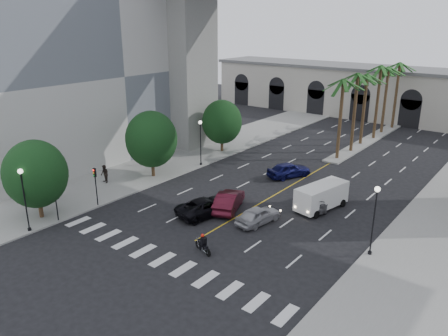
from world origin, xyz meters
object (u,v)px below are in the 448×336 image
at_px(traffic_signal_far, 95,180).
at_px(pedestrian_a, 56,190).
at_px(lamp_post_left_far, 201,139).
at_px(traffic_signal_near, 55,194).
at_px(lamp_post_left_near, 24,195).
at_px(car_c, 206,207).
at_px(car_d, 319,197).
at_px(cargo_van, 321,196).
at_px(motorcycle_rider, 203,244).
at_px(pedestrian_b, 105,174).
at_px(car_a, 258,215).
at_px(car_b, 229,201).
at_px(car_e, 289,170).
at_px(lamp_post_right, 374,215).

height_order(traffic_signal_far, pedestrian_a, traffic_signal_far).
xyz_separation_m(lamp_post_left_far, traffic_signal_near, (0.10, -18.50, -0.71)).
xyz_separation_m(lamp_post_left_near, car_c, (9.03, 11.17, -2.47)).
height_order(traffic_signal_near, pedestrian_a, traffic_signal_near).
relative_size(traffic_signal_far, car_d, 0.67).
relative_size(lamp_post_left_near, traffic_signal_near, 1.47).
bearing_deg(cargo_van, motorcycle_rider, -93.29).
bearing_deg(pedestrian_b, car_a, 24.90).
bearing_deg(pedestrian_a, car_b, 10.28).
bearing_deg(car_e, cargo_van, 163.98).
bearing_deg(lamp_post_left_near, pedestrian_b, 110.71).
height_order(traffic_signal_far, cargo_van, traffic_signal_far).
distance_m(traffic_signal_far, car_b, 12.02).
height_order(traffic_signal_near, pedestrian_b, traffic_signal_near).
xyz_separation_m(lamp_post_left_near, traffic_signal_near, (0.10, 2.50, -0.71)).
distance_m(car_d, cargo_van, 1.00).
distance_m(motorcycle_rider, car_a, 6.48).
relative_size(car_b, car_c, 0.94).
distance_m(lamp_post_left_far, motorcycle_rider, 19.99).
bearing_deg(motorcycle_rider, pedestrian_b, -175.65).
height_order(lamp_post_left_far, pedestrian_a, lamp_post_left_far).
distance_m(cargo_van, pedestrian_a, 24.40).
height_order(car_d, pedestrian_a, pedestrian_a).
xyz_separation_m(car_b, cargo_van, (6.45, 5.07, 0.43)).
relative_size(car_b, car_d, 0.94).
height_order(lamp_post_left_near, traffic_signal_far, lamp_post_left_near).
relative_size(lamp_post_left_far, car_d, 0.98).
relative_size(car_c, car_e, 1.13).
distance_m(motorcycle_rider, pedestrian_a, 17.19).
relative_size(car_d, car_e, 1.13).
height_order(lamp_post_left_far, car_d, lamp_post_left_far).
bearing_deg(traffic_signal_near, car_b, 47.68).
bearing_deg(car_c, car_b, -98.00).
height_order(cargo_van, pedestrian_b, cargo_van).
distance_m(traffic_signal_near, cargo_van, 22.73).
height_order(lamp_post_left_near, car_a, lamp_post_left_near).
bearing_deg(lamp_post_left_far, car_e, 16.53).
relative_size(traffic_signal_far, car_a, 0.86).
bearing_deg(traffic_signal_far, lamp_post_right, 15.98).
bearing_deg(car_b, pedestrian_b, -11.12).
bearing_deg(motorcycle_rider, car_e, 118.89).
distance_m(lamp_post_left_near, traffic_signal_near, 2.60).
bearing_deg(lamp_post_left_near, motorcycle_rider, 24.93).
bearing_deg(traffic_signal_far, cargo_van, 36.06).
relative_size(lamp_post_left_near, car_d, 0.98).
distance_m(traffic_signal_near, motorcycle_rider, 13.54).
distance_m(motorcycle_rider, pedestrian_b, 17.57).
bearing_deg(lamp_post_left_far, cargo_van, -9.26).
bearing_deg(lamp_post_left_far, lamp_post_right, -19.33).
bearing_deg(car_e, lamp_post_right, 164.65).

